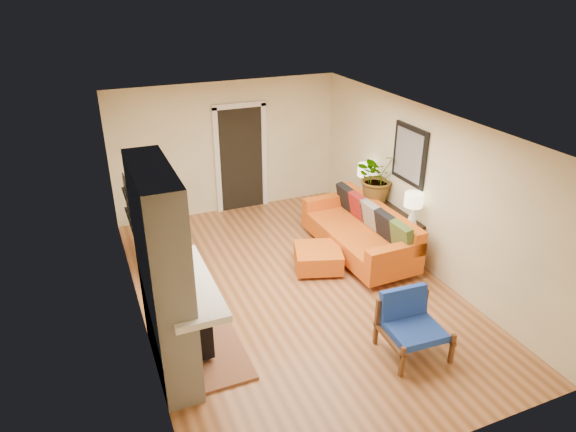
# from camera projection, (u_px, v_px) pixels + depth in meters

# --- Properties ---
(room_shell) EXTENTS (6.50, 6.50, 6.50)m
(room_shell) POSITION_uv_depth(u_px,v_px,m) (268.00, 156.00, 9.79)
(room_shell) COLOR #B67446
(room_shell) RESTS_ON ground
(fireplace) EXTENTS (1.09, 1.68, 2.60)m
(fireplace) POSITION_uv_depth(u_px,v_px,m) (167.00, 279.00, 5.85)
(fireplace) COLOR white
(fireplace) RESTS_ON ground
(sofa) EXTENTS (1.06, 2.36, 0.92)m
(sofa) POSITION_uv_depth(u_px,v_px,m) (363.00, 231.00, 8.77)
(sofa) COLOR silver
(sofa) RESTS_ON ground
(ottoman) EXTENTS (0.93, 0.93, 0.37)m
(ottoman) POSITION_uv_depth(u_px,v_px,m) (318.00, 257.00, 8.35)
(ottoman) COLOR silver
(ottoman) RESTS_ON ground
(blue_chair) EXTENTS (0.79, 0.78, 0.79)m
(blue_chair) POSITION_uv_depth(u_px,v_px,m) (410.00, 321.00, 6.48)
(blue_chair) COLOR brown
(blue_chair) RESTS_ON ground
(dining_table) EXTENTS (1.02, 1.79, 0.94)m
(dining_table) POSITION_uv_depth(u_px,v_px,m) (167.00, 228.00, 8.43)
(dining_table) COLOR brown
(dining_table) RESTS_ON ground
(console_table) EXTENTS (0.34, 1.85, 0.72)m
(console_table) POSITION_uv_depth(u_px,v_px,m) (385.00, 214.00, 9.00)
(console_table) COLOR black
(console_table) RESTS_ON ground
(lamp_near) EXTENTS (0.30, 0.30, 0.54)m
(lamp_near) POSITION_uv_depth(u_px,v_px,m) (413.00, 205.00, 8.16)
(lamp_near) COLOR white
(lamp_near) RESTS_ON console_table
(lamp_far) EXTENTS (0.30, 0.30, 0.54)m
(lamp_far) POSITION_uv_depth(u_px,v_px,m) (365.00, 175.00, 9.40)
(lamp_far) COLOR white
(lamp_far) RESTS_ON console_table
(houseplant) EXTENTS (0.88, 0.78, 0.91)m
(houseplant) POSITION_uv_depth(u_px,v_px,m) (378.00, 176.00, 8.99)
(houseplant) COLOR #1E5919
(houseplant) RESTS_ON console_table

